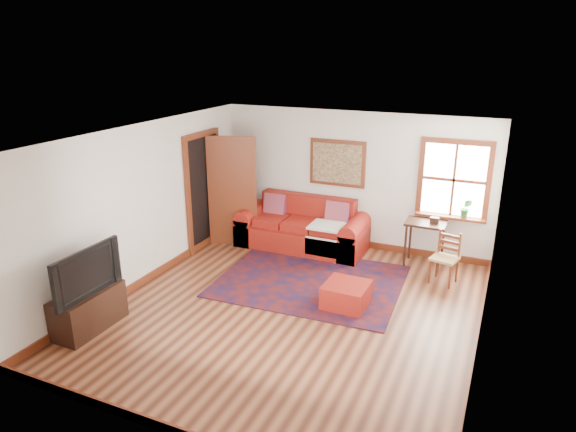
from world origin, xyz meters
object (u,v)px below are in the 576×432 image
at_px(side_table, 426,229).
at_px(media_cabinet, 89,310).
at_px(red_ottoman, 346,295).
at_px(red_leather_sofa, 303,231).
at_px(ladder_back_chair, 446,256).

distance_m(side_table, media_cabinet, 5.37).
bearing_deg(red_ottoman, media_cabinet, -144.97).
distance_m(red_leather_sofa, media_cabinet, 4.12).
relative_size(red_ottoman, side_table, 0.78).
xyz_separation_m(red_leather_sofa, red_ottoman, (1.45, -1.87, -0.13)).
distance_m(red_leather_sofa, ladder_back_chair, 2.67).
bearing_deg(media_cabinet, ladder_back_chair, 39.51).
bearing_deg(red_leather_sofa, ladder_back_chair, -9.89).
distance_m(red_leather_sofa, side_table, 2.24).
bearing_deg(ladder_back_chair, red_leather_sofa, 170.11).
xyz_separation_m(red_ottoman, ladder_back_chair, (1.18, 1.41, 0.27)).
xyz_separation_m(ladder_back_chair, media_cabinet, (-4.10, -3.38, -0.17)).
bearing_deg(ladder_back_chair, side_table, 129.83).
relative_size(red_ottoman, media_cabinet, 0.62).
bearing_deg(red_ottoman, ladder_back_chair, 51.21).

